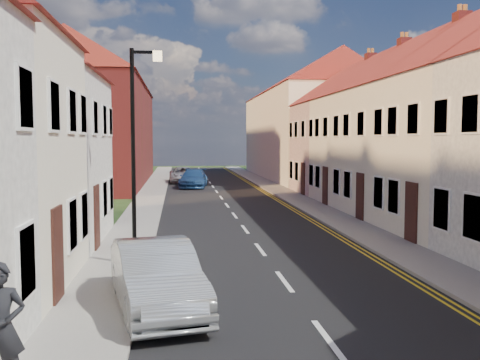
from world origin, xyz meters
name	(u,v)px	position (x,y,z in m)	size (l,w,h in m)	color
road	(235,216)	(0.00, 30.00, 0.01)	(7.00, 90.00, 0.02)	black
pavement_left	(141,216)	(-4.40, 30.00, 0.06)	(1.80, 90.00, 0.12)	#A09792
pavement_right	(324,213)	(4.40, 30.00, 0.06)	(1.80, 90.00, 0.12)	#A09792
cottage_r_pink	(433,122)	(9.30, 28.90, 4.47)	(8.30, 6.00, 9.00)	white
cottage_r_white_far	(389,125)	(9.30, 34.30, 4.48)	(8.30, 5.20, 9.00)	white
cottage_r_cream_far	(357,127)	(9.30, 39.70, 4.47)	(8.30, 6.00, 9.00)	#FFCFC9
block_right_far	(304,122)	(9.30, 55.00, 5.29)	(8.30, 24.20, 10.50)	white
block_left_far	(96,120)	(-9.30, 50.00, 5.29)	(8.30, 24.20, 10.50)	maroon
lamppost	(136,142)	(-3.81, 20.00, 3.54)	(0.88, 0.15, 6.00)	black
car_mid	(156,277)	(-3.14, 16.06, 0.73)	(1.54, 4.41, 1.45)	#9B9EA2
car_far	(194,179)	(-1.50, 45.50, 0.69)	(1.94, 4.77, 1.39)	navy
car_distant	(183,175)	(-2.24, 50.00, 0.67)	(2.24, 4.85, 1.35)	#B7BCBF
pedestrian_left_b	(0,328)	(-5.10, 12.34, 1.03)	(0.66, 0.44, 1.82)	black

